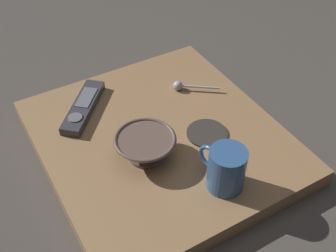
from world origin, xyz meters
TOP-DOWN VIEW (x-y plane):
  - ground_plane at (0.00, 0.00)m, footprint 6.00×6.00m
  - table at (0.00, 0.00)m, footprint 0.55×0.59m
  - cereal_bowl at (0.06, 0.05)m, footprint 0.14×0.14m
  - coffee_mug at (-0.04, 0.20)m, footprint 0.08×0.11m
  - teaspoon at (-0.13, -0.12)m, footprint 0.11×0.08m
  - tv_remote_near at (0.13, -0.17)m, footprint 0.17×0.18m
  - drink_coaster at (-0.10, 0.06)m, footprint 0.10×0.10m

SIDE VIEW (x-z plane):
  - ground_plane at x=0.00m, z-range 0.00..0.00m
  - table at x=0.00m, z-range 0.00..0.05m
  - drink_coaster at x=-0.10m, z-range 0.05..0.05m
  - tv_remote_near at x=0.13m, z-range 0.05..0.07m
  - teaspoon at x=-0.13m, z-range 0.05..0.07m
  - cereal_bowl at x=0.06m, z-range 0.05..0.11m
  - coffee_mug at x=-0.04m, z-range 0.05..0.15m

